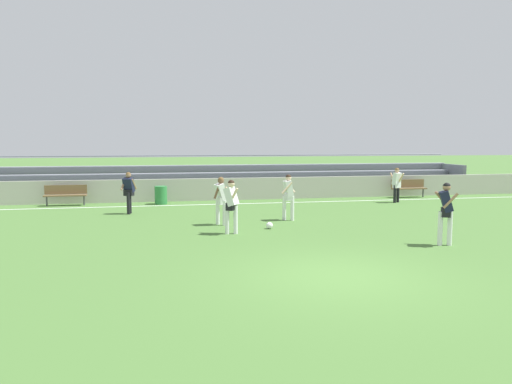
% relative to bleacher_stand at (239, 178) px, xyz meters
% --- Properties ---
extents(ground_plane, '(160.00, 160.00, 0.00)m').
position_rel_bleacher_stand_xyz_m(ground_plane, '(-0.51, -16.25, -0.86)').
color(ground_plane, '#477033').
extents(field_line_sideline, '(44.00, 0.12, 0.01)m').
position_rel_bleacher_stand_xyz_m(field_line_sideline, '(-0.51, -3.95, -0.86)').
color(field_line_sideline, white).
rests_on(field_line_sideline, ground).
extents(sideline_wall, '(48.00, 0.16, 1.06)m').
position_rel_bleacher_stand_xyz_m(sideline_wall, '(-0.51, -2.40, -0.33)').
color(sideline_wall, '#BCB7AD').
rests_on(sideline_wall, ground).
extents(bleacher_stand, '(25.39, 2.67, 2.08)m').
position_rel_bleacher_stand_xyz_m(bleacher_stand, '(0.00, 0.00, 0.00)').
color(bleacher_stand, '#9EA3AD').
rests_on(bleacher_stand, ground).
extents(bench_centre_sideline, '(1.80, 0.40, 0.90)m').
position_rel_bleacher_stand_xyz_m(bench_centre_sideline, '(-8.27, -3.03, -0.31)').
color(bench_centre_sideline, brown).
rests_on(bench_centre_sideline, ground).
extents(bench_far_right, '(1.80, 0.40, 0.90)m').
position_rel_bleacher_stand_xyz_m(bench_far_right, '(8.22, -3.03, -0.31)').
color(bench_far_right, brown).
rests_on(bench_far_right, ground).
extents(trash_bin, '(0.55, 0.55, 0.82)m').
position_rel_bleacher_stand_xyz_m(trash_bin, '(-4.13, -3.37, -0.45)').
color(trash_bin, '#2D7F3D').
rests_on(trash_bin, ground).
extents(player_white_pressing_high, '(0.52, 0.62, 1.66)m').
position_rel_bleacher_stand_xyz_m(player_white_pressing_high, '(-2.04, -11.10, 0.13)').
color(player_white_pressing_high, white).
rests_on(player_white_pressing_high, ground).
extents(player_white_on_ball, '(0.56, 0.48, 1.64)m').
position_rel_bleacher_stand_xyz_m(player_white_on_ball, '(-2.14, -9.41, 0.11)').
color(player_white_on_ball, white).
rests_on(player_white_on_ball, ground).
extents(player_dark_dropping_back, '(0.63, 0.48, 1.64)m').
position_rel_bleacher_stand_xyz_m(player_dark_dropping_back, '(-5.36, -6.17, 0.11)').
color(player_dark_dropping_back, black).
rests_on(player_dark_dropping_back, ground).
extents(player_dark_challenging, '(0.50, 0.63, 1.72)m').
position_rel_bleacher_stand_xyz_m(player_dark_challenging, '(3.44, -13.88, 0.17)').
color(player_dark_challenging, white).
rests_on(player_dark_challenging, ground).
extents(player_white_overlapping, '(0.48, 0.62, 1.61)m').
position_rel_bleacher_stand_xyz_m(player_white_overlapping, '(6.61, -4.90, 0.09)').
color(player_white_overlapping, black).
rests_on(player_white_overlapping, ground).
extents(player_white_deep_cover, '(0.61, 0.45, 1.66)m').
position_rel_bleacher_stand_xyz_m(player_white_deep_cover, '(0.35, -8.90, 0.12)').
color(player_white_deep_cover, white).
rests_on(player_white_deep_cover, ground).
extents(soccer_ball, '(0.22, 0.22, 0.22)m').
position_rel_bleacher_stand_xyz_m(soccer_ball, '(-0.70, -10.47, -0.75)').
color(soccer_ball, white).
rests_on(soccer_ball, ground).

